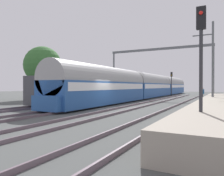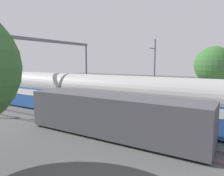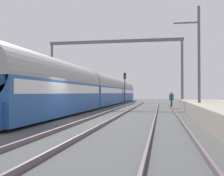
# 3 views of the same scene
# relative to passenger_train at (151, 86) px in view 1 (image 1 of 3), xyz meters

# --- Properties ---
(ground) EXTENTS (120.00, 120.00, 0.00)m
(ground) POSITION_rel_passenger_train_xyz_m (1.92, -19.02, -1.97)
(ground) COLOR #4C4F4D
(track_far_west) EXTENTS (1.52, 60.00, 0.16)m
(track_far_west) POSITION_rel_passenger_train_xyz_m (-3.85, -19.02, -1.89)
(track_far_west) COLOR #675660
(track_far_west) RESTS_ON ground
(track_west) EXTENTS (1.51, 60.00, 0.16)m
(track_west) POSITION_rel_passenger_train_xyz_m (0.00, -19.02, -1.89)
(track_west) COLOR #675660
(track_west) RESTS_ON ground
(track_east) EXTENTS (1.51, 60.00, 0.16)m
(track_east) POSITION_rel_passenger_train_xyz_m (3.85, -19.02, -1.89)
(track_east) COLOR #675660
(track_east) RESTS_ON ground
(track_far_east) EXTENTS (1.52, 60.00, 0.16)m
(track_far_east) POSITION_rel_passenger_train_xyz_m (7.69, -19.02, -1.89)
(track_far_east) COLOR #675660
(track_far_east) RESTS_ON ground
(passenger_train) EXTENTS (2.93, 49.20, 3.82)m
(passenger_train) POSITION_rel_passenger_train_xyz_m (0.00, 0.00, 0.00)
(passenger_train) COLOR #28569E
(passenger_train) RESTS_ON ground
(freight_car) EXTENTS (2.80, 13.00, 2.70)m
(freight_car) POSITION_rel_passenger_train_xyz_m (-3.85, -15.60, -0.50)
(freight_car) COLOR #47474C
(freight_car) RESTS_ON ground
(person_crossing) EXTENTS (0.46, 0.43, 1.73)m
(person_crossing) POSITION_rel_passenger_train_xyz_m (8.44, -4.32, -0.94)
(person_crossing) COLOR #2E2E2E
(person_crossing) RESTS_ON ground
(railway_signal_near) EXTENTS (0.36, 0.30, 5.10)m
(railway_signal_near) POSITION_rel_passenger_train_xyz_m (10.23, -26.52, 1.29)
(railway_signal_near) COLOR #2D2D33
(railway_signal_near) RESTS_ON ground
(railway_signal_far) EXTENTS (0.36, 0.30, 4.65)m
(railway_signal_far) POSITION_rel_passenger_train_xyz_m (1.92, 6.89, 1.02)
(railway_signal_far) COLOR #2D2D33
(railway_signal_far) RESTS_ON ground
(catenary_gantry) EXTENTS (15.94, 0.28, 7.86)m
(catenary_gantry) POSITION_rel_passenger_train_xyz_m (1.92, -2.66, 3.90)
(catenary_gantry) COLOR slate
(catenary_gantry) RESTS_ON ground
(catenary_pole_east_mid) EXTENTS (1.90, 0.20, 8.00)m
(catenary_pole_east_mid) POSITION_rel_passenger_train_xyz_m (10.05, -13.46, 2.18)
(catenary_pole_east_mid) COLOR slate
(catenary_pole_east_mid) RESTS_ON ground
(tree_west_background) EXTENTS (5.35, 5.35, 7.60)m
(tree_west_background) POSITION_rel_passenger_train_xyz_m (-12.10, -12.89, 2.95)
(tree_west_background) COLOR #4C3826
(tree_west_background) RESTS_ON ground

